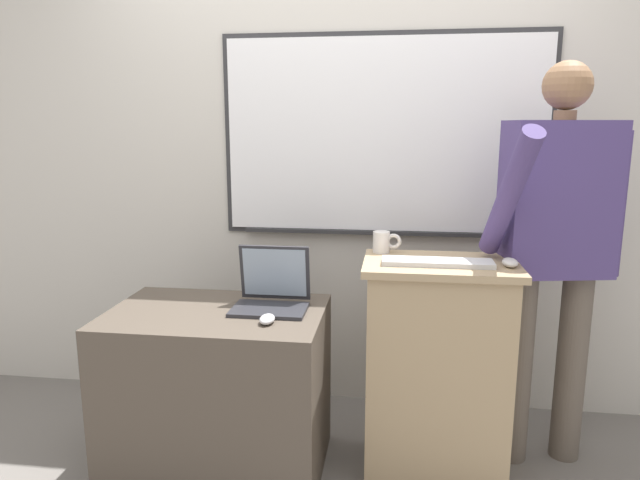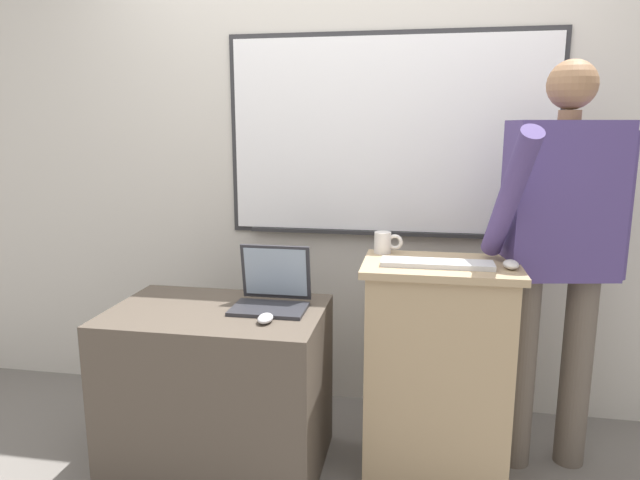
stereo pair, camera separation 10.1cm
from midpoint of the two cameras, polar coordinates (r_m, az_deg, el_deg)
The scene contains 9 objects.
back_wall at distance 3.04m, azimuth 1.11°, elevation 8.46°, with size 6.40×0.17×2.68m.
lectern_podium at distance 2.54m, azimuth 10.40°, elevation -12.57°, with size 0.63×0.42×0.95m.
side_desk at distance 2.62m, azimuth -11.22°, elevation -14.53°, with size 0.91×0.62×0.73m.
person_presenter at distance 2.61m, azimuth 21.45°, elevation 0.14°, with size 0.62×0.61×1.76m.
laptop at distance 2.48m, azimuth -5.98°, elevation -5.01°, with size 0.32×0.26×0.26m.
wireless_keyboard at distance 2.33m, azimuth 10.44°, elevation -2.21°, with size 0.44×0.12×0.02m.
computer_mouse_by_laptop at distance 2.30m, azimuth -6.58°, elevation -7.88°, with size 0.06×0.10×0.03m.
computer_mouse_by_keyboard at distance 2.37m, azimuth 17.32°, elevation -2.16°, with size 0.06×0.10×0.03m.
coffee_mug at distance 2.52m, azimuth 5.16°, elevation -0.20°, with size 0.12×0.07×0.09m.
Camera 1 is at (0.31, -1.83, 1.50)m, focal length 32.00 mm.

